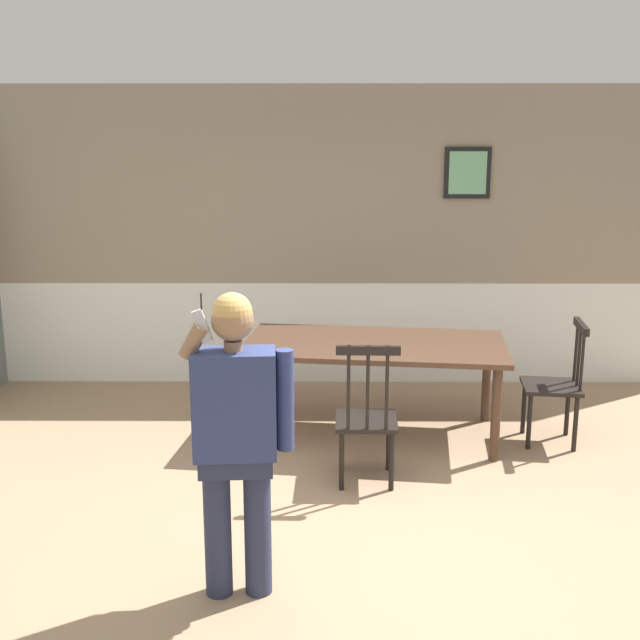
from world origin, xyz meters
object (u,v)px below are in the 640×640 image
(dining_table, at_px, (374,351))
(person_figure, at_px, (237,428))
(chair_near_window, at_px, (366,418))
(chair_by_doorway, at_px, (556,384))

(dining_table, xyz_separation_m, person_figure, (-0.83, -2.26, 0.22))
(chair_near_window, bearing_deg, person_figure, -116.87)
(dining_table, relative_size, chair_near_window, 2.12)
(dining_table, distance_m, chair_near_window, 0.94)
(dining_table, bearing_deg, chair_by_doorway, -6.94)
(dining_table, height_order, chair_by_doorway, chair_by_doorway)
(dining_table, xyz_separation_m, chair_by_doorway, (1.39, -0.17, -0.21))
(chair_near_window, distance_m, chair_by_doorway, 1.67)
(chair_near_window, bearing_deg, chair_by_doorway, 27.57)
(chair_by_doorway, distance_m, person_figure, 3.09)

